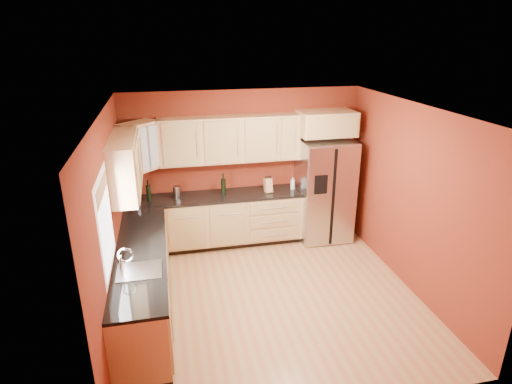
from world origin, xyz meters
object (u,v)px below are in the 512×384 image
at_px(canister_left, 136,195).
at_px(soap_dispenser, 293,183).
at_px(knife_block, 268,185).
at_px(wine_bottle_a, 148,190).
at_px(refrigerator, 324,190).

relative_size(canister_left, soap_dispenser, 1.04).
distance_m(canister_left, soap_dispenser, 2.61).
relative_size(canister_left, knife_block, 0.90).
relative_size(wine_bottle_a, knife_block, 1.45).
bearing_deg(soap_dispenser, knife_block, -173.97).
relative_size(knife_block, soap_dispenser, 1.16).
height_order(wine_bottle_a, soap_dispenser, wine_bottle_a).
distance_m(refrigerator, soap_dispenser, 0.57).
xyz_separation_m(canister_left, wine_bottle_a, (0.20, -0.00, 0.07)).
xyz_separation_m(canister_left, knife_block, (2.16, -0.03, 0.01)).
xyz_separation_m(wine_bottle_a, knife_block, (1.96, -0.03, -0.05)).
relative_size(refrigerator, canister_left, 8.17).
bearing_deg(knife_block, wine_bottle_a, 169.54).
relative_size(refrigerator, wine_bottle_a, 5.06).
bearing_deg(refrigerator, knife_block, 178.14).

